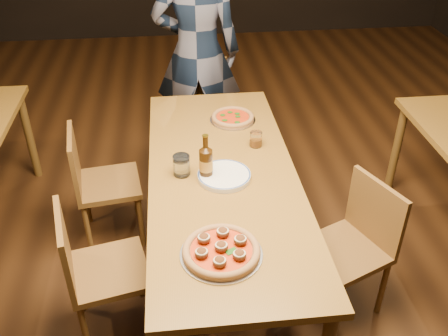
{
  "coord_description": "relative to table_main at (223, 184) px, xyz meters",
  "views": [
    {
      "loc": [
        -0.24,
        -2.21,
        2.27
      ],
      "look_at": [
        0.0,
        -0.05,
        0.82
      ],
      "focal_mm": 40.0,
      "sensor_mm": 36.0,
      "label": 1
    }
  ],
  "objects": [
    {
      "name": "chair_main_sw",
      "position": [
        -0.69,
        0.46,
        -0.26
      ],
      "size": [
        0.44,
        0.44,
        0.84
      ],
      "primitive_type": null,
      "rotation": [
        0.0,
        0.0,
        1.71
      ],
      "color": "brown",
      "rests_on": "ground"
    },
    {
      "name": "water_glass",
      "position": [
        -0.22,
        0.02,
        0.13
      ],
      "size": [
        0.09,
        0.09,
        0.11
      ],
      "primitive_type": "cylinder",
      "color": "white",
      "rests_on": "table_main"
    },
    {
      "name": "pizza_meatball",
      "position": [
        -0.08,
        -0.62,
        0.1
      ],
      "size": [
        0.36,
        0.36,
        0.07
      ],
      "rotation": [
        0.0,
        0.0,
        0.08
      ],
      "color": "#B7B7BF",
      "rests_on": "table_main"
    },
    {
      "name": "diner",
      "position": [
        -0.04,
        1.4,
        0.23
      ],
      "size": [
        0.7,
        0.49,
        1.82
      ],
      "primitive_type": "imported",
      "rotation": [
        0.0,
        0.0,
        3.06
      ],
      "color": "black",
      "rests_on": "ground"
    },
    {
      "name": "pizza_margherita",
      "position": [
        0.13,
        0.6,
        0.09
      ],
      "size": [
        0.29,
        0.29,
        0.04
      ],
      "rotation": [
        0.0,
        0.0,
        -0.32
      ],
      "color": "#B7B7BF",
      "rests_on": "table_main"
    },
    {
      "name": "table_main",
      "position": [
        0.0,
        0.0,
        0.0
      ],
      "size": [
        0.8,
        2.0,
        0.75
      ],
      "color": "brown",
      "rests_on": "ground"
    },
    {
      "name": "chair_main_nw",
      "position": [
        -0.63,
        -0.33,
        -0.26
      ],
      "size": [
        0.47,
        0.47,
        0.84
      ],
      "primitive_type": null,
      "rotation": [
        0.0,
        0.0,
        1.79
      ],
      "color": "brown",
      "rests_on": "ground"
    },
    {
      "name": "chair_main_e",
      "position": [
        0.63,
        -0.31,
        -0.26
      ],
      "size": [
        0.51,
        0.51,
        0.83
      ],
      "primitive_type": null,
      "rotation": [
        0.0,
        0.0,
        -1.16
      ],
      "color": "brown",
      "rests_on": "ground"
    },
    {
      "name": "amber_glass",
      "position": [
        0.22,
        0.27,
        0.12
      ],
      "size": [
        0.07,
        0.07,
        0.09
      ],
      "primitive_type": "cylinder",
      "color": "#9B5211",
      "rests_on": "table_main"
    },
    {
      "name": "chair_end",
      "position": [
        -0.08,
        1.31,
        -0.23
      ],
      "size": [
        0.53,
        0.53,
        0.89
      ],
      "primitive_type": null,
      "rotation": [
        0.0,
        0.0,
        -0.33
      ],
      "color": "brown",
      "rests_on": "ground"
    },
    {
      "name": "plate_stack",
      "position": [
        0.0,
        -0.04,
        0.09
      ],
      "size": [
        0.29,
        0.29,
        0.03
      ],
      "primitive_type": "cylinder",
      "color": "white",
      "rests_on": "table_main"
    },
    {
      "name": "ground",
      "position": [
        0.0,
        0.0,
        -0.68
      ],
      "size": [
        9.0,
        9.0,
        0.0
      ],
      "primitive_type": "plane",
      "color": "black"
    },
    {
      "name": "beer_bottle",
      "position": [
        -0.09,
        -0.03,
        0.16
      ],
      "size": [
        0.07,
        0.07,
        0.26
      ],
      "rotation": [
        0.0,
        0.0,
        0.17
      ],
      "color": "black",
      "rests_on": "table_main"
    }
  ]
}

